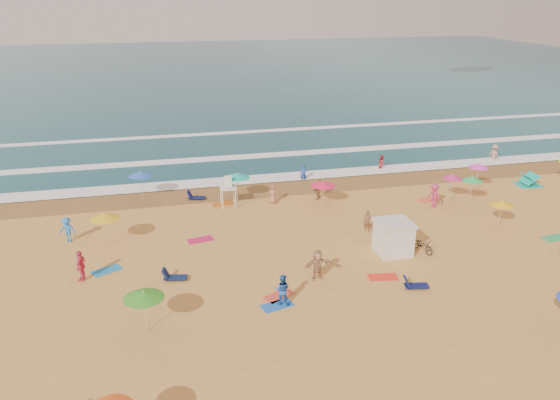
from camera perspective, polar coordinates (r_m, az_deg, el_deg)
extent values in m
plane|color=gold|center=(34.18, -0.52, -6.13)|extent=(220.00, 220.00, 0.00)
cube|color=#0C4756|center=(114.91, -10.07, 12.99)|extent=(220.00, 140.00, 0.18)
plane|color=olive|center=(45.45, -4.01, 0.94)|extent=(220.00, 220.00, 0.00)
cube|color=white|center=(47.74, -4.51, 2.05)|extent=(200.00, 2.20, 0.05)
cube|color=white|center=(54.35, -5.67, 4.40)|extent=(200.00, 1.60, 0.05)
cube|color=white|center=(63.93, -6.92, 6.89)|extent=(200.00, 1.20, 0.05)
cube|color=silver|center=(35.20, 11.76, -3.94)|extent=(2.00, 2.00, 2.00)
cube|color=silver|center=(34.77, 11.89, -2.36)|extent=(2.20, 2.20, 0.12)
imported|color=black|center=(35.99, 14.65, -4.57)|extent=(1.16, 1.88, 0.93)
cone|color=#CC2D6B|center=(44.16, 17.60, 2.38)|extent=(1.59, 1.59, 0.35)
cone|color=#FFB215|center=(40.72, 22.18, -0.27)|extent=(1.63, 1.63, 0.35)
cone|color=gold|center=(36.65, -17.85, -1.61)|extent=(1.91, 1.91, 0.35)
cone|color=#FF38C6|center=(47.42, 20.06, 3.40)|extent=(1.60, 1.60, 0.35)
cone|color=green|center=(44.15, 19.46, 2.12)|extent=(1.60, 1.60, 0.35)
cone|color=#17BDA3|center=(42.68, -4.50, 2.60)|extent=(1.98, 1.98, 0.35)
cone|color=blue|center=(44.28, -14.37, 2.67)|extent=(1.90, 1.90, 0.35)
cone|color=#FA1A4F|center=(41.58, 4.54, 1.75)|extent=(1.88, 1.88, 0.35)
cone|color=#399622|center=(27.23, -14.06, -9.59)|extent=(1.95, 1.95, 0.35)
cube|color=#0E1D48|center=(32.28, -10.85, -7.95)|extent=(1.39, 0.82, 0.34)
cube|color=#0F164D|center=(31.83, 14.06, -8.68)|extent=(1.38, 0.80, 0.34)
cube|color=#0E1349|center=(43.98, -8.70, 0.27)|extent=(1.40, 0.86, 0.34)
cube|color=#1D7EB8|center=(34.36, -17.66, -7.03)|extent=(1.91, 1.54, 0.03)
cube|color=#C75616|center=(42.85, -6.00, -0.40)|extent=(1.87, 1.29, 0.03)
cube|color=#E14434|center=(30.29, -0.14, -9.95)|extent=(1.90, 1.59, 0.03)
cube|color=#C91953|center=(36.96, -8.32, -4.14)|extent=(1.84, 1.18, 0.03)
cube|color=blue|center=(29.44, -0.32, -10.95)|extent=(1.87, 1.28, 0.03)
cube|color=green|center=(41.24, 26.74, -3.56)|extent=(1.82, 1.13, 0.03)
cube|color=#FD311C|center=(32.61, 10.69, -7.93)|extent=(1.82, 1.12, 0.03)
cube|color=#E85F36|center=(44.99, 15.14, 0.02)|extent=(1.90, 1.46, 0.03)
imported|color=#AB7E4F|center=(43.51, 3.95, 1.20)|extent=(1.37, 1.57, 1.72)
imported|color=#B66F54|center=(42.55, -0.74, 0.64)|extent=(0.88, 0.76, 1.51)
imported|color=tan|center=(57.23, 21.49, 4.49)|extent=(1.02, 1.37, 1.89)
imported|color=#DC3762|center=(33.37, -20.08, -6.44)|extent=(0.73, 1.18, 1.87)
imported|color=brown|center=(38.08, 9.13, -2.18)|extent=(0.66, 0.62, 1.52)
imported|color=blue|center=(38.63, -21.34, -2.91)|extent=(1.26, 0.94, 1.74)
imported|color=#C1305B|center=(43.28, 15.79, 0.43)|extent=(1.08, 1.39, 1.89)
imported|color=#BF2F33|center=(51.64, 10.60, 3.78)|extent=(0.96, 1.01, 1.65)
imported|color=tan|center=(31.58, 3.94, -6.77)|extent=(1.74, 0.76, 1.81)
imported|color=#2248A2|center=(47.80, 2.47, 2.73)|extent=(0.69, 0.54, 1.67)
imported|color=#245AA9|center=(29.14, 0.24, -9.35)|extent=(1.04, 0.94, 1.74)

